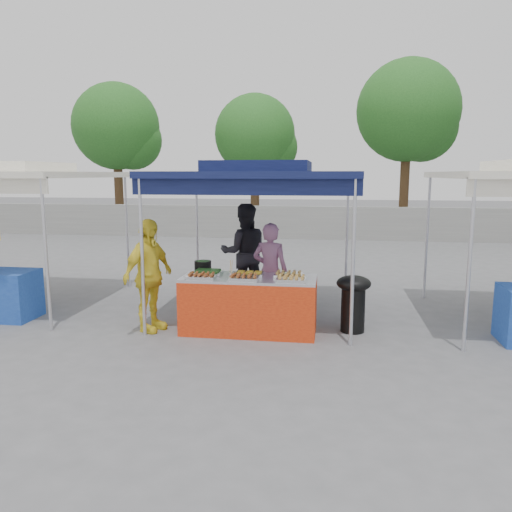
# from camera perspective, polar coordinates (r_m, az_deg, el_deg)

# --- Properties ---
(ground_plane) EXTENTS (80.00, 80.00, 0.00)m
(ground_plane) POSITION_cam_1_polar(r_m,az_deg,el_deg) (7.75, -0.67, -8.41)
(ground_plane) COLOR slate
(back_wall) EXTENTS (40.00, 0.25, 1.20)m
(back_wall) POSITION_cam_1_polar(r_m,az_deg,el_deg) (18.40, 4.88, 3.83)
(back_wall) COLOR gray
(back_wall) RESTS_ON ground_plane
(main_canopy) EXTENTS (3.20, 3.20, 2.57)m
(main_canopy) POSITION_cam_1_polar(r_m,az_deg,el_deg) (8.34, 0.39, 9.40)
(main_canopy) COLOR silver
(main_canopy) RESTS_ON ground_plane
(tree_0) EXTENTS (3.57, 3.52, 6.05)m
(tree_0) POSITION_cam_1_polar(r_m,az_deg,el_deg) (21.85, -15.27, 13.69)
(tree_0) COLOR #47301B
(tree_0) RESTS_ON ground_plane
(tree_1) EXTENTS (3.32, 3.23, 5.55)m
(tree_1) POSITION_cam_1_polar(r_m,az_deg,el_deg) (20.68, 0.31, 13.31)
(tree_1) COLOR #47301B
(tree_1) RESTS_ON ground_plane
(tree_2) EXTENTS (3.93, 3.93, 6.75)m
(tree_2) POSITION_cam_1_polar(r_m,az_deg,el_deg) (20.97, 17.34, 15.13)
(tree_2) COLOR #47301B
(tree_2) RESTS_ON ground_plane
(vendor_table) EXTENTS (2.00, 0.80, 0.85)m
(vendor_table) POSITION_cam_1_polar(r_m,az_deg,el_deg) (7.53, -0.80, -5.56)
(vendor_table) COLOR red
(vendor_table) RESTS_ON ground_plane
(food_tray_fl) EXTENTS (0.42, 0.30, 0.07)m
(food_tray_fl) POSITION_cam_1_polar(r_m,az_deg,el_deg) (7.34, -6.26, -2.33)
(food_tray_fl) COLOR silver
(food_tray_fl) RESTS_ON vendor_table
(food_tray_fm) EXTENTS (0.42, 0.30, 0.07)m
(food_tray_fm) POSITION_cam_1_polar(r_m,az_deg,el_deg) (7.20, -1.37, -2.50)
(food_tray_fm) COLOR silver
(food_tray_fm) RESTS_ON vendor_table
(food_tray_fr) EXTENTS (0.42, 0.30, 0.07)m
(food_tray_fr) POSITION_cam_1_polar(r_m,az_deg,el_deg) (7.12, 4.03, -2.66)
(food_tray_fr) COLOR silver
(food_tray_fr) RESTS_ON vendor_table
(food_tray_bl) EXTENTS (0.42, 0.30, 0.07)m
(food_tray_bl) POSITION_cam_1_polar(r_m,az_deg,el_deg) (7.63, -5.51, -1.86)
(food_tray_bl) COLOR silver
(food_tray_bl) RESTS_ON vendor_table
(food_tray_bm) EXTENTS (0.42, 0.30, 0.07)m
(food_tray_bm) POSITION_cam_1_polar(r_m,az_deg,el_deg) (7.50, -0.76, -2.02)
(food_tray_bm) COLOR silver
(food_tray_bm) RESTS_ON vendor_table
(food_tray_br) EXTENTS (0.42, 0.30, 0.07)m
(food_tray_br) POSITION_cam_1_polar(r_m,az_deg,el_deg) (7.42, 3.75, -2.17)
(food_tray_br) COLOR silver
(food_tray_br) RESTS_ON vendor_table
(cooking_pot) EXTENTS (0.27, 0.27, 0.16)m
(cooking_pot) POSITION_cam_1_polar(r_m,az_deg,el_deg) (7.93, -6.10, -1.12)
(cooking_pot) COLOR black
(cooking_pot) RESTS_ON vendor_table
(skewer_cup) EXTENTS (0.07, 0.07, 0.09)m
(skewer_cup) POSITION_cam_1_polar(r_m,az_deg,el_deg) (7.29, -2.86, -2.27)
(skewer_cup) COLOR silver
(skewer_cup) RESTS_ON vendor_table
(wok_burner) EXTENTS (0.52, 0.52, 0.87)m
(wok_burner) POSITION_cam_1_polar(r_m,az_deg,el_deg) (7.66, 11.06, -4.78)
(wok_burner) COLOR black
(wok_burner) RESTS_ON ground_plane
(crate_left) EXTENTS (0.49, 0.34, 0.29)m
(crate_left) POSITION_cam_1_polar(r_m,az_deg,el_deg) (8.23, -2.30, -6.27)
(crate_left) COLOR #1634B3
(crate_left) RESTS_ON ground_plane
(crate_right) EXTENTS (0.44, 0.31, 0.26)m
(crate_right) POSITION_cam_1_polar(r_m,az_deg,el_deg) (8.11, 2.48, -6.62)
(crate_right) COLOR #1634B3
(crate_right) RESTS_ON ground_plane
(crate_stacked) EXTENTS (0.41, 0.29, 0.25)m
(crate_stacked) POSITION_cam_1_polar(r_m,az_deg,el_deg) (8.04, 2.49, -4.87)
(crate_stacked) COLOR #1634B3
(crate_stacked) RESTS_ON crate_right
(vendor_woman) EXTENTS (0.64, 0.47, 1.60)m
(vendor_woman) POSITION_cam_1_polar(r_m,az_deg,el_deg) (8.09, 1.64, -1.80)
(vendor_woman) COLOR #986089
(vendor_woman) RESTS_ON ground_plane
(helper_man) EXTENTS (1.03, 0.89, 1.83)m
(helper_man) POSITION_cam_1_polar(r_m,az_deg,el_deg) (9.28, -1.34, 0.38)
(helper_man) COLOR black
(helper_man) RESTS_ON ground_plane
(customer_person) EXTENTS (0.75, 1.09, 1.71)m
(customer_person) POSITION_cam_1_polar(r_m,az_deg,el_deg) (7.67, -12.19, -2.19)
(customer_person) COLOR yellow
(customer_person) RESTS_ON ground_plane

